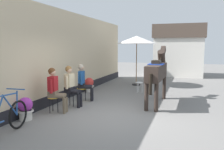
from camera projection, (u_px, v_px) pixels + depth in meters
The scene contains 12 objects.
ground_plane at pixel (135, 95), 9.87m from camera, with size 40.00×40.00×0.00m, color slate.
pub_facade_wall at pixel (61, 59), 9.06m from camera, with size 0.34×14.00×3.40m.
distant_cottage at pixel (179, 50), 16.38m from camera, with size 3.40×2.60×3.50m.
seated_visitor_near at pixel (55, 88), 7.23m from camera, with size 0.61×0.48×1.39m.
seated_visitor_middle at pixel (71, 84), 7.94m from camera, with size 0.61×0.49×1.39m.
seated_visitor_far at pixel (83, 80), 8.82m from camera, with size 0.61×0.49×1.39m.
saddled_horse_center at pixel (157, 71), 8.33m from camera, with size 0.51×3.00×2.06m.
flower_planter_nearest at pixel (25, 108), 6.52m from camera, with size 0.43×0.43×0.64m.
flower_planter_farthest at pixel (89, 84), 10.62m from camera, with size 0.43×0.43×0.64m.
leaning_bicycle at pixel (4, 119), 5.33m from camera, with size 0.50×1.76×1.02m.
cafe_parasol at pixel (137, 40), 12.24m from camera, with size 2.10×2.10×2.58m.
spare_stool_white at pixel (139, 84), 10.46m from camera, with size 0.32×0.32×0.46m.
Camera 1 is at (2.14, -6.51, 2.03)m, focal length 37.86 mm.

